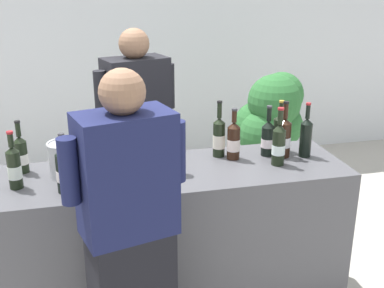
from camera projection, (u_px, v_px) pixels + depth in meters
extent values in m
cube|color=silver|center=(119.00, 34.00, 4.95)|extent=(8.00, 0.10, 2.80)
cube|color=#4C4C51|center=(167.00, 243.00, 2.89)|extent=(2.10, 0.62, 0.94)
cylinder|color=black|center=(233.00, 143.00, 2.88)|extent=(0.08, 0.08, 0.20)
cone|color=black|center=(234.00, 125.00, 2.84)|extent=(0.08, 0.08, 0.03)
cylinder|color=black|center=(234.00, 116.00, 2.82)|extent=(0.03, 0.03, 0.07)
cylinder|color=#333338|center=(235.00, 110.00, 2.81)|extent=(0.03, 0.03, 0.01)
cylinder|color=silver|center=(233.00, 145.00, 2.88)|extent=(0.08, 0.08, 0.07)
cylinder|color=black|center=(15.00, 170.00, 2.48)|extent=(0.07, 0.07, 0.20)
cone|color=black|center=(12.00, 149.00, 2.45)|extent=(0.07, 0.07, 0.03)
cylinder|color=black|center=(11.00, 140.00, 2.43)|extent=(0.03, 0.03, 0.07)
cylinder|color=maroon|center=(10.00, 132.00, 2.41)|extent=(0.03, 0.03, 0.01)
cylinder|color=silver|center=(15.00, 172.00, 2.49)|extent=(0.07, 0.07, 0.07)
cylinder|color=black|center=(65.00, 173.00, 2.44)|extent=(0.08, 0.08, 0.20)
cone|color=black|center=(63.00, 152.00, 2.40)|extent=(0.08, 0.08, 0.03)
cylinder|color=black|center=(62.00, 143.00, 2.38)|extent=(0.03, 0.03, 0.07)
cylinder|color=#333338|center=(61.00, 135.00, 2.37)|extent=(0.03, 0.03, 0.01)
cylinder|color=silver|center=(65.00, 175.00, 2.44)|extent=(0.08, 0.08, 0.06)
cylinder|color=black|center=(280.00, 135.00, 3.00)|extent=(0.08, 0.08, 0.21)
cone|color=black|center=(281.00, 117.00, 2.96)|extent=(0.08, 0.08, 0.03)
cylinder|color=black|center=(281.00, 109.00, 2.95)|extent=(0.03, 0.03, 0.08)
cylinder|color=#B79333|center=(282.00, 101.00, 2.93)|extent=(0.03, 0.03, 0.01)
cylinder|color=#F0ECC4|center=(279.00, 137.00, 3.01)|extent=(0.08, 0.08, 0.07)
cylinder|color=black|center=(278.00, 148.00, 2.79)|extent=(0.08, 0.08, 0.21)
cone|color=black|center=(280.00, 127.00, 2.75)|extent=(0.08, 0.08, 0.04)
cylinder|color=black|center=(280.00, 117.00, 2.72)|extent=(0.03, 0.03, 0.08)
cylinder|color=maroon|center=(281.00, 109.00, 2.71)|extent=(0.04, 0.04, 0.01)
cylinder|color=silver|center=(278.00, 149.00, 2.79)|extent=(0.08, 0.08, 0.06)
cylinder|color=black|center=(268.00, 141.00, 2.94)|extent=(0.08, 0.08, 0.18)
cone|color=black|center=(269.00, 124.00, 2.90)|extent=(0.08, 0.08, 0.04)
cylinder|color=black|center=(269.00, 114.00, 2.88)|extent=(0.03, 0.03, 0.08)
cylinder|color=#333338|center=(270.00, 107.00, 2.86)|extent=(0.03, 0.03, 0.01)
cylinder|color=white|center=(268.00, 143.00, 2.94)|extent=(0.08, 0.08, 0.06)
cylinder|color=black|center=(306.00, 140.00, 2.91)|extent=(0.07, 0.07, 0.21)
cone|color=black|center=(307.00, 121.00, 2.87)|extent=(0.07, 0.07, 0.03)
cylinder|color=black|center=(308.00, 112.00, 2.85)|extent=(0.03, 0.03, 0.08)
cylinder|color=maroon|center=(309.00, 104.00, 2.84)|extent=(0.03, 0.03, 0.01)
cylinder|color=black|center=(108.00, 173.00, 2.47)|extent=(0.08, 0.08, 0.19)
cone|color=black|center=(106.00, 153.00, 2.43)|extent=(0.08, 0.08, 0.03)
cylinder|color=black|center=(106.00, 143.00, 2.41)|extent=(0.03, 0.03, 0.07)
cylinder|color=#333338|center=(105.00, 135.00, 2.40)|extent=(0.03, 0.03, 0.01)
cylinder|color=silver|center=(108.00, 175.00, 2.47)|extent=(0.08, 0.08, 0.06)
cylinder|color=black|center=(219.00, 140.00, 2.92)|extent=(0.07, 0.07, 0.21)
cone|color=black|center=(219.00, 121.00, 2.88)|extent=(0.07, 0.07, 0.03)
cylinder|color=black|center=(219.00, 111.00, 2.85)|extent=(0.03, 0.03, 0.09)
cylinder|color=black|center=(220.00, 102.00, 2.84)|extent=(0.03, 0.03, 0.01)
cylinder|color=beige|center=(219.00, 141.00, 2.92)|extent=(0.07, 0.07, 0.08)
cylinder|color=black|center=(284.00, 140.00, 2.91)|extent=(0.08, 0.08, 0.21)
cone|color=black|center=(285.00, 121.00, 2.87)|extent=(0.08, 0.08, 0.03)
cylinder|color=black|center=(286.00, 111.00, 2.85)|extent=(0.03, 0.03, 0.09)
cylinder|color=black|center=(286.00, 102.00, 2.83)|extent=(0.03, 0.03, 0.01)
cylinder|color=silver|center=(284.00, 142.00, 2.91)|extent=(0.08, 0.08, 0.06)
cylinder|color=black|center=(21.00, 157.00, 2.68)|extent=(0.07, 0.07, 0.18)
cone|color=black|center=(19.00, 139.00, 2.65)|extent=(0.07, 0.07, 0.03)
cylinder|color=black|center=(18.00, 130.00, 2.63)|extent=(0.03, 0.03, 0.08)
cylinder|color=black|center=(17.00, 122.00, 2.61)|extent=(0.03, 0.03, 0.01)
cylinder|color=silver|center=(22.00, 159.00, 2.69)|extent=(0.07, 0.07, 0.06)
cylinder|color=silver|center=(178.00, 173.00, 2.69)|extent=(0.08, 0.08, 0.00)
cylinder|color=silver|center=(178.00, 166.00, 2.67)|extent=(0.01, 0.01, 0.09)
ellipsoid|color=silver|center=(178.00, 150.00, 2.64)|extent=(0.07, 0.07, 0.10)
ellipsoid|color=maroon|center=(178.00, 153.00, 2.65)|extent=(0.06, 0.06, 0.04)
cylinder|color=silver|center=(65.00, 160.00, 2.64)|extent=(0.18, 0.18, 0.19)
torus|color=silver|center=(64.00, 143.00, 2.61)|extent=(0.19, 0.19, 0.01)
cube|color=black|center=(140.00, 199.00, 3.48)|extent=(0.43, 0.34, 0.90)
cube|color=black|center=(136.00, 100.00, 3.23)|extent=(0.47, 0.35, 0.57)
sphere|color=#8C664C|center=(134.00, 44.00, 3.10)|extent=(0.20, 0.20, 0.20)
cylinder|color=black|center=(169.00, 86.00, 3.33)|extent=(0.08, 0.08, 0.31)
cylinder|color=black|center=(100.00, 95.00, 3.09)|extent=(0.08, 0.08, 0.31)
cube|color=#191E47|center=(126.00, 175.00, 2.06)|extent=(0.45, 0.33, 0.56)
sphere|color=#8C664C|center=(122.00, 92.00, 1.94)|extent=(0.19, 0.19, 0.19)
cylinder|color=#191E47|center=(69.00, 171.00, 1.93)|extent=(0.08, 0.08, 0.28)
cylinder|color=#191E47|center=(177.00, 151.00, 2.14)|extent=(0.08, 0.08, 0.28)
cylinder|color=brown|center=(268.00, 187.00, 4.44)|extent=(0.34, 0.34, 0.25)
sphere|color=#2D6B33|center=(280.00, 125.00, 4.28)|extent=(0.40, 0.40, 0.40)
sphere|color=#2D6B33|center=(279.00, 106.00, 4.26)|extent=(0.37, 0.37, 0.37)
sphere|color=#2D6B33|center=(274.00, 101.00, 4.10)|extent=(0.46, 0.46, 0.46)
sphere|color=#2D6B33|center=(259.00, 126.00, 4.26)|extent=(0.45, 0.45, 0.45)
sphere|color=#2D6B33|center=(281.00, 94.00, 4.18)|extent=(0.39, 0.39, 0.39)
sphere|color=#2D6B33|center=(261.00, 128.00, 4.20)|extent=(0.30, 0.30, 0.30)
sphere|color=#2D6B33|center=(263.00, 134.00, 4.14)|extent=(0.43, 0.43, 0.43)
cylinder|color=#4C3823|center=(270.00, 144.00, 4.30)|extent=(0.05, 0.05, 0.60)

